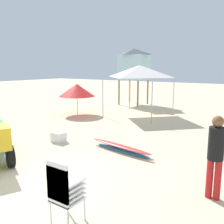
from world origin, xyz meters
TOP-DOWN VIEW (x-y plane):
  - ground at (0.00, 0.00)m, footprint 80.00×80.00m
  - stacked_plastic_chairs at (2.03, -1.02)m, footprint 0.48×0.48m
  - surfboard_pile at (0.86, 2.82)m, footprint 2.51×0.79m
  - lifeguard_near_left at (3.99, 1.38)m, footprint 0.32×0.32m
  - popup_canopy at (-1.55, 8.53)m, footprint 2.98×2.98m
  - lifeguard_tower at (-3.97, 12.24)m, footprint 1.98×1.98m
  - beach_umbrella_left at (-4.65, 6.79)m, footprint 2.05×2.05m
  - cooler_box at (-1.66, 2.41)m, footprint 0.47×0.39m

SIDE VIEW (x-z plane):
  - ground at x=0.00m, z-range 0.00..0.00m
  - surfboard_pile at x=0.86m, z-range 0.00..0.24m
  - cooler_box at x=-1.66m, z-range 0.00..0.37m
  - stacked_plastic_chairs at x=2.03m, z-range 0.10..1.30m
  - lifeguard_near_left at x=3.99m, z-range 0.14..1.92m
  - beach_umbrella_left at x=-4.65m, z-range 0.54..2.34m
  - popup_canopy at x=-1.55m, z-range 1.09..3.93m
  - lifeguard_tower at x=-3.97m, z-range 0.91..4.97m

